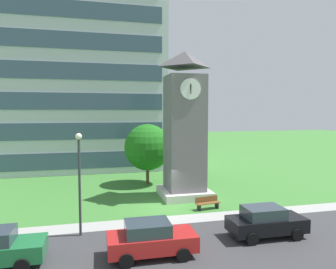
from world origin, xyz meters
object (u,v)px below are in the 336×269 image
(park_bench, at_px, (208,203))
(parked_car_red, at_px, (151,239))
(street_lamp, at_px, (79,172))
(parked_car_black, at_px, (266,221))
(clock_tower, at_px, (185,132))
(tree_near_tower, at_px, (148,147))

(park_bench, distance_m, parked_car_red, 8.12)
(street_lamp, relative_size, parked_car_black, 1.35)
(parked_car_red, height_order, parked_car_black, same)
(parked_car_red, bearing_deg, clock_tower, 64.81)
(clock_tower, distance_m, parked_car_red, 11.67)
(park_bench, relative_size, street_lamp, 0.32)
(street_lamp, bearing_deg, clock_tower, 38.69)
(clock_tower, bearing_deg, park_bench, -80.08)
(park_bench, relative_size, parked_car_black, 0.44)
(park_bench, bearing_deg, clock_tower, 99.92)
(clock_tower, xyz_separation_m, tree_near_tower, (-2.17, 4.97, -1.71))
(tree_near_tower, bearing_deg, parked_car_red, -99.37)
(street_lamp, height_order, tree_near_tower, tree_near_tower)
(park_bench, height_order, parked_car_black, parked_car_black)
(park_bench, distance_m, tree_near_tower, 9.52)
(clock_tower, relative_size, tree_near_tower, 2.03)
(tree_near_tower, distance_m, parked_car_red, 15.20)
(street_lamp, height_order, parked_car_red, street_lamp)
(clock_tower, distance_m, park_bench, 6.02)
(clock_tower, distance_m, street_lamp, 10.33)
(clock_tower, height_order, tree_near_tower, clock_tower)
(street_lamp, xyz_separation_m, parked_car_black, (9.93, -2.62, -2.70))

